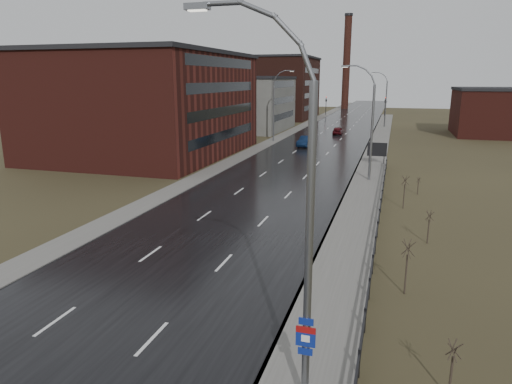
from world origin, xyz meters
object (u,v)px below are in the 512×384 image
Objects in this scene: car_near at (306,142)px; car_far at (338,131)px; streetlight_main at (298,223)px; billboard at (377,150)px.

car_near reaches higher than car_far.
car_far is at bearing 95.93° from streetlight_main.
car_far is (-8.18, 29.16, -1.08)m from billboard.
streetlight_main is 2.95× the size of car_far.
billboard is 0.65× the size of car_far.
car_near is (-10.22, 55.61, -5.26)m from streetlight_main.
billboard is (0.63, 43.57, -4.28)m from streetlight_main.
car_near is at bearing 79.95° from car_far.
billboard is at bearing -42.36° from car_near.
car_far is (-7.55, 72.73, -5.36)m from streetlight_main.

